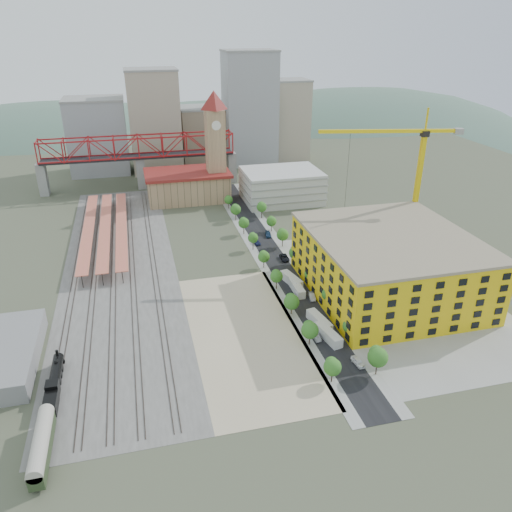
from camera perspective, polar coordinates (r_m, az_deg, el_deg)
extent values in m
plane|color=#474C38|center=(159.57, -2.30, -2.52)|extent=(400.00, 400.00, 0.00)
cube|color=#605E59|center=(172.88, -15.28, -1.16)|extent=(36.00, 165.00, 0.06)
cube|color=tan|center=(132.34, -1.15, -8.87)|extent=(28.00, 67.00, 0.06)
cube|color=black|center=(176.04, 1.79, 0.27)|extent=(12.00, 170.00, 0.06)
cube|color=gray|center=(174.75, 0.05, 0.09)|extent=(3.00, 170.00, 0.04)
cube|color=gray|center=(177.50, 3.50, 0.45)|extent=(3.00, 170.00, 0.04)
cube|color=gray|center=(157.69, 15.53, -3.86)|extent=(50.00, 90.00, 0.06)
cube|color=#382B23|center=(174.13, -20.11, -1.61)|extent=(0.12, 160.00, 0.18)
cube|color=#382B23|center=(173.95, -19.64, -1.57)|extent=(0.12, 160.00, 0.18)
cube|color=#382B23|center=(173.45, -18.15, -1.42)|extent=(0.12, 160.00, 0.18)
cube|color=#382B23|center=(173.32, -17.68, -1.37)|extent=(0.12, 160.00, 0.18)
cube|color=#382B23|center=(172.98, -16.18, -1.21)|extent=(0.12, 160.00, 0.18)
cube|color=#382B23|center=(172.90, -15.71, -1.17)|extent=(0.12, 160.00, 0.18)
cube|color=#382B23|center=(172.71, -14.20, -1.01)|extent=(0.12, 160.00, 0.18)
cube|color=#382B23|center=(172.68, -13.73, -0.96)|extent=(0.12, 160.00, 0.18)
cube|color=#382B23|center=(172.67, -11.89, -0.77)|extent=(0.12, 160.00, 0.18)
cube|color=#382B23|center=(172.69, -11.42, -0.72)|extent=(0.12, 160.00, 0.18)
cube|color=#DA6353|center=(197.36, -18.61, 2.99)|extent=(4.00, 80.00, 0.25)
cylinder|color=black|center=(198.08, -18.53, 2.46)|extent=(0.24, 0.24, 4.00)
cube|color=#DA6353|center=(196.87, -16.88, 3.18)|extent=(4.00, 80.00, 0.25)
cylinder|color=black|center=(197.59, -16.81, 2.64)|extent=(0.24, 0.24, 4.00)
cube|color=#DA6353|center=(196.57, -15.14, 3.37)|extent=(4.00, 80.00, 0.25)
cylinder|color=black|center=(197.29, -15.08, 2.83)|extent=(0.24, 0.24, 4.00)
cube|color=tan|center=(231.94, -7.78, 7.86)|extent=(36.00, 22.00, 12.00)
cube|color=maroon|center=(230.11, -7.88, 9.40)|extent=(38.00, 24.00, 1.20)
cube|color=tan|center=(227.98, -4.63, 11.36)|extent=(8.00, 8.00, 40.00)
pyramid|color=maroon|center=(223.00, -4.89, 18.36)|extent=(12.00, 12.00, 8.00)
cylinder|color=white|center=(221.09, -4.57, 14.64)|extent=(4.00, 0.30, 4.00)
cube|color=silver|center=(228.21, 2.93, 8.03)|extent=(34.00, 26.00, 14.00)
cube|color=gray|center=(255.92, -23.18, 8.05)|extent=(4.00, 6.00, 15.00)
cube|color=gray|center=(256.99, -2.82, 10.11)|extent=(4.00, 6.00, 15.00)
cube|color=gray|center=(252.48, -13.01, 9.23)|extent=(4.00, 6.00, 15.00)
cube|color=black|center=(250.49, -13.19, 10.99)|extent=(90.00, 9.00, 1.00)
cube|color=gold|center=(152.28, 14.92, -1.05)|extent=(44.00, 50.00, 18.00)
cube|color=gray|center=(148.50, 15.32, 2.20)|extent=(44.60, 50.60, 0.80)
cube|color=#9EA0A3|center=(284.42, -17.63, 12.85)|extent=(30.00, 25.00, 38.00)
cube|color=#B2A58C|center=(278.02, -11.51, 14.72)|extent=(26.00, 22.00, 52.00)
cube|color=gray|center=(297.22, -6.18, 13.55)|extent=(24.00, 24.00, 30.00)
cube|color=#9EA0A3|center=(289.62, -0.72, 16.40)|extent=(28.00, 22.00, 60.00)
cube|color=#B2A58C|center=(302.00, 3.66, 15.18)|extent=(22.00, 20.00, 44.00)
cube|color=brown|center=(305.82, -9.11, 13.33)|extent=(20.00, 20.00, 26.00)
ellipsoid|color=#4C6B59|center=(426.27, -20.23, 4.09)|extent=(396.00, 216.00, 180.00)
ellipsoid|color=#4C6B59|center=(437.07, -4.02, 2.76)|extent=(484.00, 264.00, 220.00)
ellipsoid|color=#4C6B59|center=(463.61, 10.74, 6.61)|extent=(418.00, 228.00, 190.00)
cylinder|color=black|center=(124.59, -21.89, -12.16)|extent=(2.38, 11.44, 2.38)
cube|color=black|center=(119.59, -22.22, -13.85)|extent=(2.67, 2.86, 3.05)
cylinder|color=black|center=(127.48, -21.80, -10.26)|extent=(0.67, 0.67, 1.53)
sphere|color=black|center=(125.42, -21.89, -11.18)|extent=(0.95, 0.95, 0.95)
cone|color=black|center=(130.62, -21.50, -10.97)|extent=(2.48, 1.53, 2.48)
cube|color=black|center=(116.63, -22.41, -15.37)|extent=(2.67, 5.72, 2.67)
cube|color=#263B20|center=(107.13, -23.23, -19.48)|extent=(2.77, 17.16, 3.05)
cylinder|color=#ADA899|center=(106.06, -23.39, -18.84)|extent=(2.96, 17.16, 2.96)
cube|color=yellow|center=(178.73, 17.80, 6.45)|extent=(1.45, 1.45, 40.72)
cube|color=black|center=(173.53, 18.74, 13.10)|extent=(2.26, 2.26, 1.81)
cube|color=yellow|center=(168.21, 13.13, 13.72)|extent=(33.85, 8.27, 1.09)
cube|color=yellow|center=(175.31, 20.49, 13.26)|extent=(10.85, 3.34, 1.09)
cube|color=gray|center=(177.43, 22.14, 13.07)|extent=(3.13, 2.78, 1.81)
cube|color=yellow|center=(172.74, 18.95, 14.56)|extent=(0.45, 0.45, 7.24)
cube|color=silver|center=(130.88, 8.27, -8.90)|extent=(4.38, 10.15, 2.69)
cube|color=silver|center=(136.01, 7.24, -7.40)|extent=(4.25, 10.07, 2.68)
cube|color=silver|center=(151.16, 4.73, -3.73)|extent=(2.57, 9.31, 2.54)
cube|color=silver|center=(155.89, 4.07, -2.73)|extent=(4.78, 10.09, 2.67)
imported|color=silver|center=(134.36, 6.22, -8.12)|extent=(1.62, 3.99, 1.36)
imported|color=gray|center=(130.93, 6.88, -9.14)|extent=(1.68, 4.32, 1.40)
imported|color=black|center=(147.50, 4.07, -4.76)|extent=(2.42, 4.84, 1.32)
imported|color=navy|center=(183.43, 0.09, 1.56)|extent=(2.43, 4.75, 1.32)
imported|color=white|center=(123.71, 11.59, -11.78)|extent=(2.42, 4.78, 1.56)
imported|color=#9B9CA0|center=(148.37, 6.41, -4.62)|extent=(2.43, 5.02, 1.59)
imported|color=black|center=(171.45, 3.28, -0.20)|extent=(2.79, 5.68, 1.55)
imported|color=navy|center=(190.29, 1.39, 2.49)|extent=(2.93, 5.48, 1.51)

